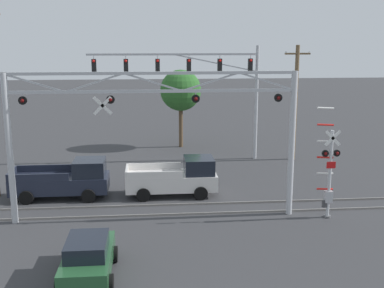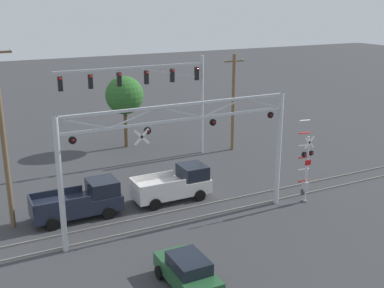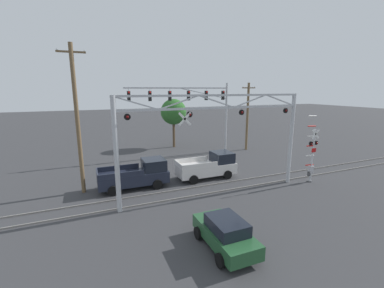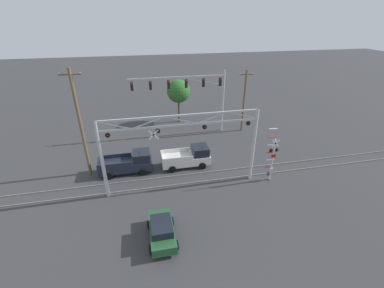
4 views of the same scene
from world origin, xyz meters
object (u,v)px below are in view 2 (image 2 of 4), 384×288
(pickup_truck_following, at_px, (82,201))
(utility_pole_right, at_px, (233,101))
(utility_pole_left, at_px, (3,136))
(crossing_gantry, at_px, (181,148))
(traffic_signal_span, at_px, (161,87))
(sedan_waiting, at_px, (188,271))
(background_tree_beyond_span, at_px, (125,96))
(pickup_truck_lead, at_px, (175,185))
(crossing_signal_mast, at_px, (306,170))

(pickup_truck_following, relative_size, utility_pole_right, 0.64)
(utility_pole_left, bearing_deg, crossing_gantry, -25.52)
(utility_pole_right, bearing_deg, traffic_signal_span, 175.93)
(sedan_waiting, distance_m, background_tree_beyond_span, 22.37)
(utility_pole_right, bearing_deg, utility_pole_left, -159.91)
(sedan_waiting, bearing_deg, utility_pole_left, 121.82)
(utility_pole_right, xyz_separation_m, background_tree_beyond_span, (-7.79, 4.85, 0.33))
(traffic_signal_span, bearing_deg, sedan_waiting, -110.15)
(pickup_truck_lead, distance_m, pickup_truck_following, 6.02)
(sedan_waiting, height_order, utility_pole_left, utility_pole_left)
(crossing_gantry, distance_m, traffic_signal_span, 12.07)
(pickup_truck_lead, xyz_separation_m, utility_pole_left, (-9.84, 0.61, 4.34))
(crossing_signal_mast, xyz_separation_m, utility_pole_left, (-16.87, 4.75, 3.20))
(utility_pole_right, height_order, background_tree_beyond_span, utility_pole_right)
(crossing_signal_mast, xyz_separation_m, pickup_truck_following, (-13.05, 4.24, -1.14))
(utility_pole_right, distance_m, background_tree_beyond_span, 9.19)
(utility_pole_left, bearing_deg, pickup_truck_lead, -3.54)
(crossing_signal_mast, height_order, pickup_truck_following, crossing_signal_mast)
(pickup_truck_lead, bearing_deg, crossing_signal_mast, -30.52)
(crossing_signal_mast, xyz_separation_m, pickup_truck_lead, (-7.03, 4.14, -1.14))
(pickup_truck_following, bearing_deg, traffic_signal_span, 42.35)
(crossing_signal_mast, xyz_separation_m, traffic_signal_span, (-4.49, 12.04, 3.74))
(crossing_signal_mast, relative_size, pickup_truck_following, 1.05)
(crossing_signal_mast, relative_size, traffic_signal_span, 0.46)
(utility_pole_right, bearing_deg, pickup_truck_lead, -139.93)
(traffic_signal_span, height_order, utility_pole_left, utility_pole_left)
(pickup_truck_lead, height_order, background_tree_beyond_span, background_tree_beyond_span)
(pickup_truck_lead, bearing_deg, utility_pole_left, 176.46)
(background_tree_beyond_span, bearing_deg, pickup_truck_lead, -94.94)
(traffic_signal_span, relative_size, utility_pole_right, 1.47)
(crossing_signal_mast, bearing_deg, utility_pole_left, 164.27)
(pickup_truck_following, xyz_separation_m, utility_pole_left, (-3.82, 0.51, 4.34))
(traffic_signal_span, xyz_separation_m, pickup_truck_following, (-8.56, -7.80, -4.88))
(traffic_signal_span, xyz_separation_m, sedan_waiting, (-6.28, -17.12, -5.08))
(traffic_signal_span, height_order, sedan_waiting, traffic_signal_span)
(pickup_truck_following, bearing_deg, utility_pole_right, 26.29)
(pickup_truck_following, bearing_deg, crossing_signal_mast, -18.00)
(sedan_waiting, bearing_deg, utility_pole_right, 52.92)
(crossing_gantry, height_order, pickup_truck_following, crossing_gantry)
(crossing_gantry, xyz_separation_m, utility_pole_left, (-8.59, 4.10, 0.73))
(pickup_truck_following, bearing_deg, sedan_waiting, -76.28)
(pickup_truck_following, xyz_separation_m, background_tree_beyond_span, (7.08, 12.20, 3.55))
(pickup_truck_following, relative_size, utility_pole_left, 0.50)
(crossing_gantry, height_order, sedan_waiting, crossing_gantry)
(pickup_truck_lead, bearing_deg, background_tree_beyond_span, 85.06)
(crossing_signal_mast, distance_m, pickup_truck_following, 13.76)
(traffic_signal_span, bearing_deg, crossing_gantry, -108.42)
(sedan_waiting, relative_size, background_tree_beyond_span, 0.62)
(sedan_waiting, height_order, utility_pole_right, utility_pole_right)
(utility_pole_right, bearing_deg, sedan_waiting, -127.08)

